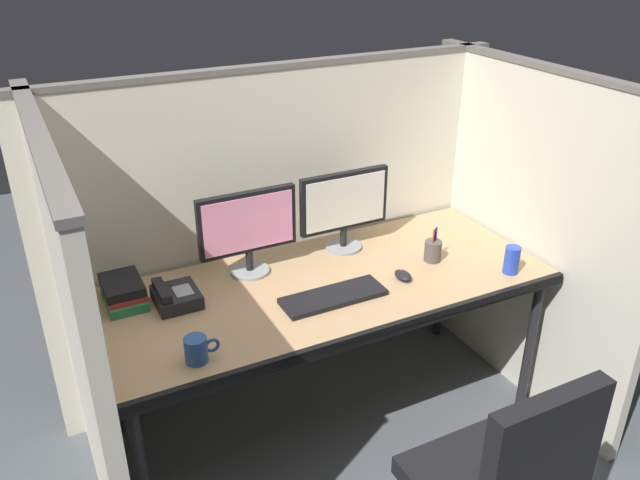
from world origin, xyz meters
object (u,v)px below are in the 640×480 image
object	(u,v)px
soda_can	(512,260)
book_stack	(123,292)
desk	(327,294)
monitor_left	(248,227)
keyboard_main	(333,297)
computer_mouse	(403,275)
desk_phone	(175,296)
pen_cup	(433,251)
coffee_mug	(197,349)
monitor_right	(344,205)

from	to	relation	value
soda_can	book_stack	bearing A→B (deg)	161.74
desk	monitor_left	size ratio (longest dim) A/B	4.42
keyboard_main	computer_mouse	xyz separation A→B (m)	(0.34, 0.01, 0.01)
desk_phone	soda_can	xyz separation A→B (m)	(1.36, -0.41, 0.03)
monitor_left	soda_can	bearing A→B (deg)	-26.90
pen_cup	coffee_mug	distance (m)	1.18
monitor_right	computer_mouse	xyz separation A→B (m)	(0.09, -0.37, -0.20)
pen_cup	coffee_mug	world-z (taller)	pen_cup
book_stack	desk_phone	size ratio (longest dim) A/B	1.21
desk	soda_can	distance (m)	0.81
coffee_mug	book_stack	bearing A→B (deg)	106.27
desk	monitor_right	world-z (taller)	monitor_right
keyboard_main	computer_mouse	distance (m)	0.34
keyboard_main	coffee_mug	size ratio (longest dim) A/B	3.41
monitor_right	soda_can	distance (m)	0.77
keyboard_main	coffee_mug	bearing A→B (deg)	-166.51
computer_mouse	coffee_mug	size ratio (longest dim) A/B	0.76
pen_cup	desk_phone	xyz separation A→B (m)	(-1.13, 0.16, -0.02)
desk	computer_mouse	distance (m)	0.33
desk	computer_mouse	xyz separation A→B (m)	(0.31, -0.11, 0.07)
desk	keyboard_main	bearing A→B (deg)	-104.53
computer_mouse	keyboard_main	bearing A→B (deg)	-178.49
pen_cup	desk_phone	world-z (taller)	pen_cup
pen_cup	soda_can	distance (m)	0.34
monitor_right	soda_can	xyz separation A→B (m)	(0.53, -0.53, -0.15)
desk	book_stack	xyz separation A→B (m)	(-0.78, 0.24, 0.10)
desk	desk_phone	xyz separation A→B (m)	(-0.61, 0.14, 0.08)
monitor_right	pen_cup	bearing A→B (deg)	-43.86
coffee_mug	monitor_right	bearing A→B (deg)	31.19
monitor_left	monitor_right	bearing A→B (deg)	2.27
monitor_left	desk	bearing A→B (deg)	-44.13
pen_cup	soda_can	size ratio (longest dim) A/B	1.32
computer_mouse	book_stack	xyz separation A→B (m)	(-1.09, 0.35, 0.03)
monitor_left	book_stack	world-z (taller)	monitor_left
desk	book_stack	distance (m)	0.83
book_stack	soda_can	bearing A→B (deg)	-18.26
monitor_left	soda_can	distance (m)	1.14
monitor_right	monitor_left	bearing A→B (deg)	-177.73
monitor_right	desk	bearing A→B (deg)	-130.58
pen_cup	computer_mouse	bearing A→B (deg)	-158.95
keyboard_main	soda_can	xyz separation A→B (m)	(0.79, -0.15, 0.05)
monitor_right	pen_cup	distance (m)	0.44
desk_phone	desk	bearing A→B (deg)	-12.78
coffee_mug	soda_can	distance (m)	1.39
monitor_right	book_stack	distance (m)	1.02
monitor_right	desk_phone	bearing A→B (deg)	-171.57
keyboard_main	soda_can	distance (m)	0.80
book_stack	soda_can	distance (m)	1.62
book_stack	soda_can	xyz separation A→B (m)	(1.54, -0.51, 0.01)
coffee_mug	computer_mouse	bearing A→B (deg)	9.28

